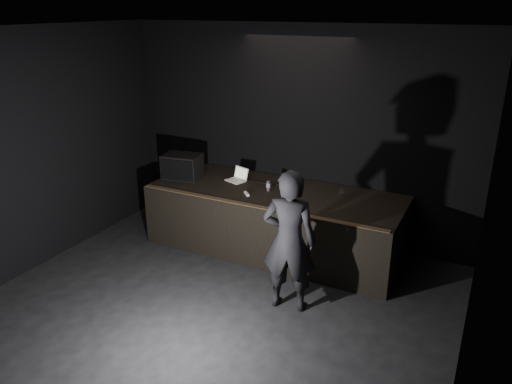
{
  "coord_description": "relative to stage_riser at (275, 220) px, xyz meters",
  "views": [
    {
      "loc": [
        3.02,
        -3.97,
        3.75
      ],
      "look_at": [
        -0.13,
        2.3,
        1.11
      ],
      "focal_mm": 35.0,
      "sensor_mm": 36.0,
      "label": 1
    }
  ],
  "objects": [
    {
      "name": "laptop",
      "position": [
        -0.77,
        0.18,
        0.56
      ],
      "size": [
        0.38,
        0.36,
        0.21
      ],
      "rotation": [
        0.0,
        0.0,
        -0.34
      ],
      "color": "silver",
      "rests_on": "stage_riser"
    },
    {
      "name": "wii_remote",
      "position": [
        -0.33,
        -0.34,
        0.52
      ],
      "size": [
        0.15,
        0.15,
        0.03
      ],
      "primitive_type": "cube",
      "rotation": [
        0.0,
        0.0,
        0.75
      ],
      "color": "white",
      "rests_on": "stage_riser"
    },
    {
      "name": "stage_monitor",
      "position": [
        -1.67,
        -0.12,
        0.7
      ],
      "size": [
        0.67,
        0.53,
        0.41
      ],
      "rotation": [
        0.0,
        0.0,
        0.16
      ],
      "color": "black",
      "rests_on": "stage_riser"
    },
    {
      "name": "stage_riser",
      "position": [
        0.0,
        0.0,
        0.0
      ],
      "size": [
        4.0,
        1.5,
        1.0
      ],
      "primitive_type": "cube",
      "color": "black",
      "rests_on": "ground"
    },
    {
      "name": "room_walls",
      "position": [
        0.0,
        -2.73,
        1.52
      ],
      "size": [
        6.1,
        7.1,
        3.52
      ],
      "color": "black",
      "rests_on": "ground"
    },
    {
      "name": "person",
      "position": [
        0.85,
        -1.44,
        0.45
      ],
      "size": [
        0.76,
        0.57,
        1.9
      ],
      "primitive_type": "imported",
      "rotation": [
        0.0,
        0.0,
        3.32
      ],
      "color": "black",
      "rests_on": "ground"
    },
    {
      "name": "cable",
      "position": [
        -0.54,
        0.19,
        0.51
      ],
      "size": [
        1.0,
        0.13,
        0.02
      ],
      "primitive_type": "cylinder",
      "rotation": [
        0.0,
        1.57,
        0.11
      ],
      "color": "black",
      "rests_on": "stage_riser"
    },
    {
      "name": "plastic_cup",
      "position": [
        0.99,
        0.29,
        0.55
      ],
      "size": [
        0.09,
        0.09,
        0.11
      ],
      "primitive_type": "cylinder",
      "color": "white",
      "rests_on": "stage_riser"
    },
    {
      "name": "riser_lip",
      "position": [
        0.0,
        -0.71,
        0.51
      ],
      "size": [
        3.92,
        0.1,
        0.01
      ],
      "primitive_type": "cube",
      "color": "brown",
      "rests_on": "stage_riser"
    },
    {
      "name": "beer_can",
      "position": [
        -0.11,
        -0.03,
        0.58
      ],
      "size": [
        0.07,
        0.07,
        0.16
      ],
      "color": "silver",
      "rests_on": "stage_riser"
    },
    {
      "name": "ground",
      "position": [
        0.0,
        -2.73,
        -0.5
      ],
      "size": [
        7.0,
        7.0,
        0.0
      ],
      "primitive_type": "plane",
      "color": "black",
      "rests_on": "ground"
    }
  ]
}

